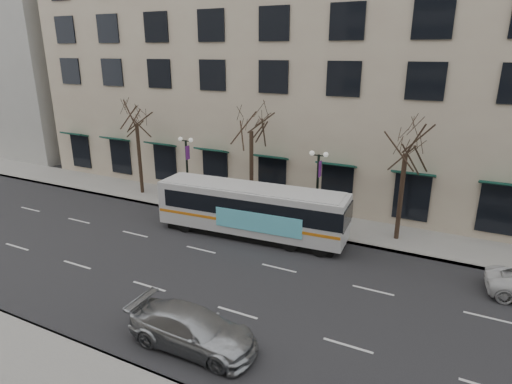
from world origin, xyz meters
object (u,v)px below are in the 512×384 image
Objects in this scene: lamp_post_left at (187,168)px; city_bus at (252,209)px; tree_far_left at (135,111)px; tree_far_mid at (251,117)px; silver_car at (193,329)px; tree_far_right at (407,137)px; lamp_post_right at (317,186)px.

lamp_post_left reaches higher than city_bus.
lamp_post_left is at bearing -6.83° from tree_far_left.
lamp_post_left is at bearing 154.26° from city_bus.
tree_far_mid is 1.61× the size of silver_car.
tree_far_left is at bearing 173.17° from lamp_post_left.
city_bus is 2.28× the size of silver_car.
city_bus is (1.78, -3.35, -5.14)m from tree_far_mid.
tree_far_left is 13.20m from city_bus.
tree_far_mid is 6.40m from lamp_post_left.
tree_far_right reaches higher than lamp_post_right.
city_bus is at bearing -157.84° from tree_far_right.
tree_far_left is 20.00m from tree_far_right.
tree_far_mid is at bearing 173.17° from lamp_post_right.
silver_car is at bearing -54.25° from lamp_post_left.
lamp_post_left is 7.40m from city_bus.
tree_far_left is 10.00m from tree_far_mid.
lamp_post_right reaches higher than city_bus.
lamp_post_right is 13.41m from silver_car.
lamp_post_left is at bearing -177.71° from tree_far_right.
tree_far_left reaches higher than silver_car.
tree_far_left reaches higher than lamp_post_left.
tree_far_mid is 1.06× the size of tree_far_right.
tree_far_mid reaches higher than tree_far_left.
lamp_post_left is 0.43× the size of city_bus.
lamp_post_left reaches higher than silver_car.
tree_far_right is 1.55× the size of lamp_post_left.
lamp_post_left is (-4.99, -0.60, -3.96)m from tree_far_mid.
tree_far_mid reaches higher than tree_far_right.
tree_far_mid is 15.79m from silver_car.
tree_far_mid is (10.00, 0.00, 0.21)m from tree_far_left.
lamp_post_right reaches higher than silver_car.
silver_car is at bearing -71.86° from tree_far_mid.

